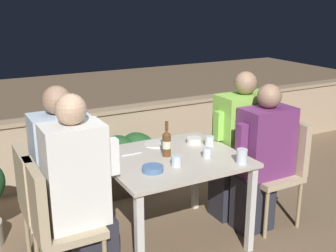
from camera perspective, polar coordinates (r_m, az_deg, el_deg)
ground_plane at (r=3.46m, az=0.54°, el=-15.28°), size 16.00×16.00×0.00m
parapet_wall at (r=4.55m, az=-8.66°, el=-2.19°), size 9.00×0.18×0.73m
dining_table at (r=3.17m, az=0.57°, el=-5.65°), size 1.01×0.87×0.71m
planter_hedge at (r=4.15m, az=-6.52°, el=-4.70°), size 0.72×0.47×0.57m
chair_left_near at (r=2.77m, az=-15.41°, el=-11.77°), size 0.42×0.41×0.89m
person_white_polo at (r=2.76m, az=-11.66°, el=-8.83°), size 0.47×0.26×1.30m
chair_left_far at (r=3.02m, az=-16.92°, el=-9.42°), size 0.42×0.41×0.89m
person_blue_shirt at (r=3.01m, az=-13.49°, el=-6.74°), size 0.47×0.26×1.30m
chair_right_near at (r=3.63m, az=14.88°, el=-4.72°), size 0.42×0.41×0.89m
person_purple_stripe at (r=3.48m, az=12.58°, el=-4.30°), size 0.49×0.26×1.21m
chair_right_far at (r=3.81m, az=11.89°, el=-3.47°), size 0.42×0.41×0.89m
person_green_blouse at (r=3.66m, az=9.64°, el=-2.62°), size 0.52×0.26×1.27m
beer_bottle at (r=3.11m, az=-0.18°, el=-2.32°), size 0.06×0.06×0.27m
plate_0 at (r=3.39m, az=-1.65°, el=-2.44°), size 0.19×0.19×0.01m
bowl_0 at (r=2.87m, az=-2.09°, el=-5.74°), size 0.15×0.15×0.04m
bowl_1 at (r=3.42m, az=3.56°, el=-1.90°), size 0.12×0.12×0.05m
glass_cup_0 at (r=3.36m, az=5.64°, el=-2.05°), size 0.07×0.07×0.08m
glass_cup_1 at (r=3.11m, az=5.30°, el=-3.63°), size 0.06×0.06×0.08m
glass_cup_2 at (r=2.95m, az=1.14°, el=-4.77°), size 0.07×0.07×0.08m
glass_cup_3 at (r=3.04m, az=9.98°, el=-4.05°), size 0.08×0.08×0.11m
fork_0 at (r=3.19m, az=-4.97°, el=-3.77°), size 0.17×0.02×0.01m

